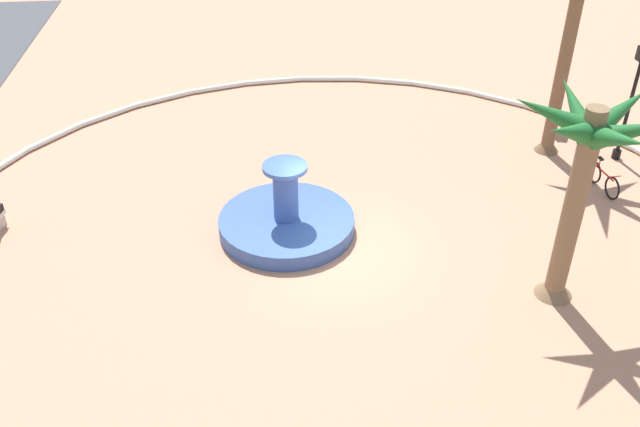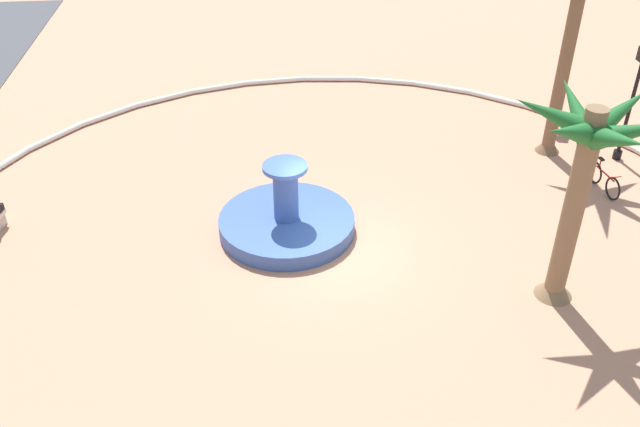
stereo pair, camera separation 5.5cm
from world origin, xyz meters
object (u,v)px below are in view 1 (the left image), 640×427
(bicycle_red_frame, at_px, (603,179))
(person_cyclist_helmet, at_px, (556,107))
(lamppost, at_px, (633,93))
(fountain, at_px, (287,221))
(palm_tree_near_fountain, at_px, (586,161))
(trash_bin, at_px, (585,130))

(bicycle_red_frame, bearing_deg, person_cyclist_helmet, 0.00)
(lamppost, height_order, bicycle_red_frame, lamppost)
(lamppost, bearing_deg, person_cyclist_helmet, 32.93)
(fountain, relative_size, palm_tree_near_fountain, 0.71)
(palm_tree_near_fountain, relative_size, bicycle_red_frame, 3.11)
(lamppost, relative_size, trash_bin, 5.47)
(palm_tree_near_fountain, relative_size, trash_bin, 7.31)
(lamppost, bearing_deg, trash_bin, 23.27)
(bicycle_red_frame, bearing_deg, fountain, 97.10)
(bicycle_red_frame, xyz_separation_m, person_cyclist_helmet, (4.01, 0.00, 0.54))
(palm_tree_near_fountain, relative_size, person_cyclist_helmet, 3.25)
(lamppost, distance_m, trash_bin, 2.43)
(lamppost, relative_size, person_cyclist_helmet, 2.43)
(palm_tree_near_fountain, bearing_deg, trash_bin, -27.83)
(bicycle_red_frame, distance_m, person_cyclist_helmet, 4.05)
(fountain, xyz_separation_m, bicycle_red_frame, (1.22, -9.78, 0.08))
(fountain, distance_m, bicycle_red_frame, 9.85)
(palm_tree_near_fountain, distance_m, lamppost, 8.20)
(palm_tree_near_fountain, relative_size, lamppost, 1.34)
(fountain, xyz_separation_m, palm_tree_near_fountain, (-3.44, -6.44, 3.51))
(palm_tree_near_fountain, bearing_deg, lamppost, -35.79)
(person_cyclist_helmet, bearing_deg, fountain, 118.14)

